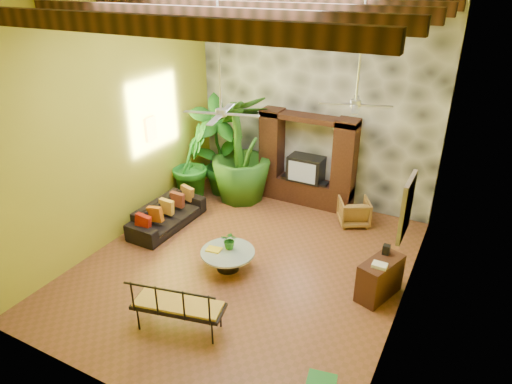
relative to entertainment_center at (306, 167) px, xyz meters
The scene contains 21 objects.
ground 3.28m from the entertainment_center, 90.00° to the right, with size 7.00×7.00×0.00m, color brown.
back_wall 1.58m from the entertainment_center, 90.00° to the left, with size 6.00×0.02×5.00m, color #AAA626.
left_wall 4.60m from the entertainment_center, 133.73° to the right, with size 0.02×7.00×5.00m, color #AAA626.
right_wall 4.60m from the entertainment_center, 46.27° to the right, with size 0.02×7.00×5.00m, color #AAA626.
stone_accent_wall 1.56m from the entertainment_center, 90.00° to the left, with size 5.98×0.10×4.98m, color #34363B.
ceiling_beams 4.94m from the entertainment_center, 90.00° to the right, with size 5.95×5.36×0.22m.
entertainment_center is the anchor object (origin of this frame).
ceiling_fan_front 4.30m from the entertainment_center, 93.24° to the right, with size 1.28×1.28×1.86m.
ceiling_fan_back 3.50m from the entertainment_center, 50.43° to the right, with size 1.28×1.28×1.86m.
wall_art_mask 3.82m from the entertainment_center, 144.18° to the right, with size 0.06×0.32×0.55m, color yellow.
wall_art_painting 4.95m from the entertainment_center, 51.61° to the right, with size 0.06×0.70×0.90m, color #265D8D.
sofa 3.56m from the entertainment_center, 131.65° to the right, with size 2.01×0.78×0.59m, color black.
wicker_armchair 1.65m from the entertainment_center, 20.04° to the right, with size 0.66×0.68×0.62m, color brown.
tall_plant_a 2.29m from the entertainment_center, 165.13° to the right, with size 1.36×0.92×2.58m, color #1D651A.
tall_plant_b 2.86m from the entertainment_center, 156.21° to the right, with size 1.10×0.88×2.00m, color #19611D.
tall_plant_c 1.68m from the entertainment_center, 158.85° to the right, with size 1.52×1.52×2.71m, color #265A17.
coffee_table 3.49m from the entertainment_center, 93.95° to the right, with size 1.06×1.06×0.40m.
centerpiece_plant 3.32m from the entertainment_center, 94.33° to the right, with size 0.33×0.28×0.36m, color #1F6119.
yellow_tray 3.58m from the entertainment_center, 98.03° to the right, with size 0.29×0.20×0.03m, color #F3FA1B.
iron_bench 5.31m from the entertainment_center, 90.82° to the right, with size 1.57×0.87×0.57m.
side_console 3.90m from the entertainment_center, 47.81° to the right, with size 0.42×0.93×0.74m, color #3C1E13.
Camera 1 is at (3.72, -6.63, 5.30)m, focal length 32.00 mm.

